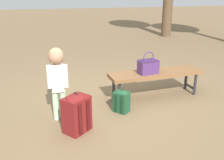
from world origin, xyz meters
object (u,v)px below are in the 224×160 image
(child_standing, at_px, (57,73))
(backpack_large, at_px, (77,112))
(backpack_small, at_px, (122,100))
(handbag, at_px, (148,66))
(park_bench, at_px, (156,75))

(child_standing, relative_size, backpack_large, 1.88)
(backpack_large, height_order, backpack_small, backpack_large)
(handbag, bearing_deg, child_standing, 15.03)
(park_bench, relative_size, backpack_large, 2.94)
(backpack_large, bearing_deg, park_bench, -150.19)
(child_standing, distance_m, backpack_small, 1.05)
(handbag, relative_size, backpack_large, 0.67)
(child_standing, height_order, backpack_small, child_standing)
(child_standing, relative_size, backpack_small, 2.83)
(park_bench, relative_size, backpack_small, 4.43)
(park_bench, height_order, backpack_small, park_bench)
(backpack_small, bearing_deg, child_standing, 1.53)
(park_bench, distance_m, backpack_large, 1.64)
(backpack_small, bearing_deg, handbag, -146.07)
(park_bench, xyz_separation_m, backpack_large, (1.42, 0.82, -0.12))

